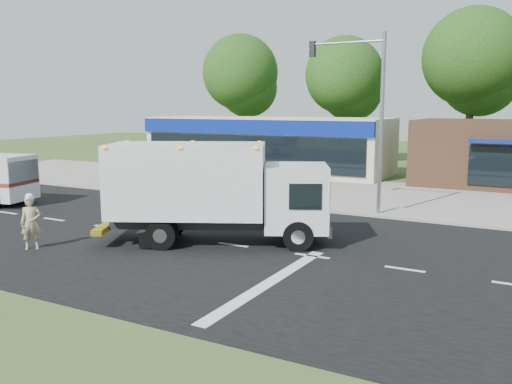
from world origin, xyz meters
TOP-DOWN VIEW (x-y plane):
  - ground at (0.00, 0.00)m, footprint 120.00×120.00m
  - road_asphalt at (0.00, 0.00)m, footprint 60.00×14.00m
  - sidewalk at (0.00, 8.20)m, footprint 60.00×2.40m
  - parking_apron at (0.00, 14.00)m, footprint 60.00×9.00m
  - lane_markings at (1.35, -1.35)m, footprint 55.20×7.00m
  - ems_box_truck at (-0.85, -0.01)m, footprint 8.30×5.74m
  - emergency_worker at (-5.78, -3.73)m, footprint 0.78×0.79m
  - retail_strip_mall at (-9.00, 19.93)m, footprint 18.00×6.20m
  - brown_storefront at (7.00, 19.98)m, footprint 10.00×6.70m
  - traffic_signal_pole at (2.35, 7.60)m, footprint 3.51×0.25m
  - background_trees at (-0.85, 28.16)m, footprint 36.77×7.39m

SIDE VIEW (x-z plane):
  - ground at x=0.00m, z-range 0.00..0.00m
  - road_asphalt at x=0.00m, z-range -0.01..0.01m
  - parking_apron at x=0.00m, z-range 0.00..0.02m
  - lane_markings at x=1.35m, z-range 0.01..0.02m
  - sidewalk at x=0.00m, z-range 0.00..0.12m
  - emergency_worker at x=-5.78m, z-range -0.02..1.92m
  - brown_storefront at x=7.00m, z-range 0.00..4.00m
  - retail_strip_mall at x=-9.00m, z-range 0.01..4.01m
  - ems_box_truck at x=-0.85m, z-range 0.27..3.83m
  - traffic_signal_pole at x=2.35m, z-range 0.92..8.92m
  - background_trees at x=-0.85m, z-range 1.33..13.43m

